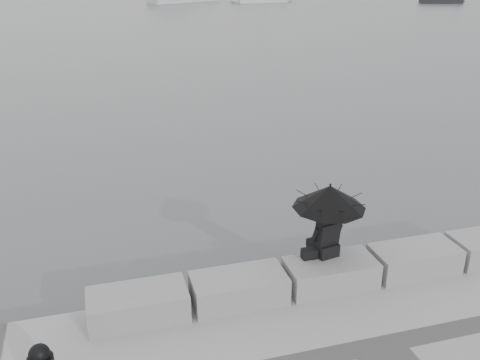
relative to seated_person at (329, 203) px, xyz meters
name	(u,v)px	position (x,y,z in m)	size (l,w,h in m)	color
ground	(318,294)	(0.00, 0.21, -2.02)	(360.00, 360.00, 0.00)	#4F5154
stone_block_far_left	(138,305)	(-3.40, -0.24, -1.27)	(1.60, 0.80, 0.50)	gray
stone_block_left	(239,289)	(-1.70, -0.24, -1.27)	(1.60, 0.80, 0.50)	gray
stone_block_centre	(330,273)	(0.00, -0.24, -1.27)	(1.60, 0.80, 0.50)	gray
stone_block_right	(414,259)	(1.70, -0.24, -1.27)	(1.60, 0.80, 0.50)	gray
seated_person	(329,203)	(0.00, 0.00, 0.00)	(1.29, 1.29, 1.39)	black
bag	(310,254)	(-0.33, -0.03, -0.93)	(0.29, 0.16, 0.18)	black
small_motorboat	(441,1)	(43.04, 57.39, -1.70)	(5.68, 3.16, 1.10)	black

